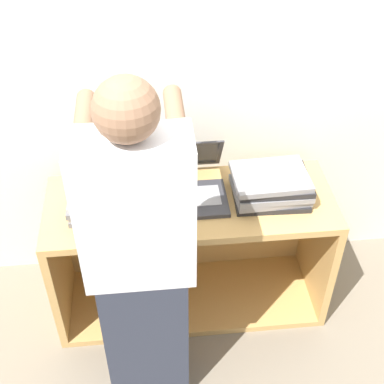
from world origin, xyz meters
TOP-DOWN VIEW (x-y plane):
  - ground_plane at (0.00, 0.00)m, footprint 12.00×12.00m
  - wall_back at (0.00, 0.60)m, footprint 8.00×0.05m
  - cart at (0.00, 0.31)m, footprint 1.32×0.49m
  - laptop_open at (0.00, 0.31)m, footprint 0.33×0.38m
  - laptop_stack_left at (-0.36, 0.25)m, footprint 0.35×0.27m
  - laptop_stack_right at (0.36, 0.24)m, footprint 0.35×0.26m
  - person at (-0.23, -0.20)m, footprint 0.40×0.52m

SIDE VIEW (x-z plane):
  - ground_plane at x=0.00m, z-range 0.00..0.00m
  - cart at x=0.00m, z-range 0.00..0.69m
  - laptop_open at x=0.00m, z-range 0.62..0.85m
  - laptop_stack_left at x=-0.36m, z-range 0.69..0.82m
  - laptop_stack_right at x=0.36m, z-range 0.69..0.82m
  - person at x=-0.23m, z-range 0.00..1.57m
  - wall_back at x=0.00m, z-range 0.00..2.40m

